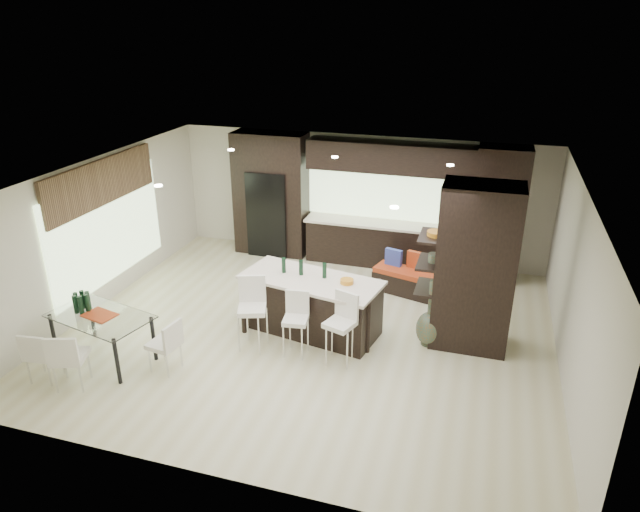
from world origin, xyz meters
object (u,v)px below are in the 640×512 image
(bench, at_px, (406,281))
(dining_table, at_px, (103,337))
(chair_end, at_px, (164,347))
(chair_near, at_px, (70,361))
(chair_far, at_px, (44,357))
(stool_right, at_px, (340,336))
(floor_vase, at_px, (430,313))
(stool_left, at_px, (253,321))
(stool_mid, at_px, (296,331))
(kitchen_island, at_px, (311,305))

(bench, bearing_deg, dining_table, -123.05)
(bench, height_order, chair_end, chair_end)
(chair_near, bearing_deg, chair_far, 158.93)
(stool_right, distance_m, bench, 2.76)
(floor_vase, xyz_separation_m, chair_far, (-5.29, -2.61, -0.20))
(dining_table, distance_m, chair_end, 1.07)
(stool_left, relative_size, stool_mid, 1.15)
(stool_mid, height_order, stool_right, stool_right)
(kitchen_island, xyz_separation_m, stool_mid, (0.00, -0.79, -0.06))
(chair_far, bearing_deg, kitchen_island, 29.68)
(stool_mid, relative_size, dining_table, 0.54)
(chair_end, bearing_deg, chair_far, 123.33)
(stool_mid, height_order, chair_far, stool_mid)
(stool_mid, height_order, dining_table, stool_mid)
(dining_table, height_order, chair_near, chair_near)
(stool_right, height_order, dining_table, stool_right)
(stool_mid, distance_m, floor_vase, 2.18)
(stool_right, relative_size, chair_near, 1.10)
(stool_mid, xyz_separation_m, chair_far, (-3.32, -1.71, -0.04))
(bench, distance_m, chair_near, 6.05)
(stool_mid, bearing_deg, dining_table, -169.05)
(stool_right, bearing_deg, kitchen_island, 150.69)
(dining_table, bearing_deg, bench, 54.55)
(chair_end, bearing_deg, floor_vase, -54.88)
(floor_vase, height_order, chair_end, floor_vase)
(stool_mid, relative_size, floor_vase, 0.73)
(bench, xyz_separation_m, dining_table, (-4.15, -3.65, 0.14))
(kitchen_island, relative_size, stool_left, 2.39)
(bench, height_order, chair_far, chair_far)
(kitchen_island, height_order, dining_table, kitchen_island)
(stool_mid, xyz_separation_m, dining_table, (-2.83, -0.98, -0.05))
(kitchen_island, distance_m, chair_near, 3.78)
(bench, relative_size, chair_far, 1.61)
(stool_left, xyz_separation_m, floor_vase, (2.69, 0.93, 0.09))
(bench, bearing_deg, stool_right, -87.06)
(dining_table, distance_m, chair_near, 0.75)
(stool_left, distance_m, chair_near, 2.71)
(bench, height_order, floor_vase, floor_vase)
(chair_near, bearing_deg, chair_end, 16.12)
(chair_far, bearing_deg, chair_end, 17.71)
(chair_near, xyz_separation_m, chair_far, (-0.49, 0.02, -0.04))
(chair_near, relative_size, chair_end, 1.09)
(stool_left, height_order, chair_end, stool_left)
(floor_vase, bearing_deg, stool_left, -160.89)
(stool_right, xyz_separation_m, chair_near, (-3.54, -1.71, -0.04))
(chair_end, bearing_deg, stool_right, -60.39)
(stool_mid, bearing_deg, floor_vase, 16.45)
(chair_near, bearing_deg, bench, 27.92)
(stool_mid, xyz_separation_m, floor_vase, (1.98, 0.90, 0.16))
(floor_vase, height_order, dining_table, floor_vase)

